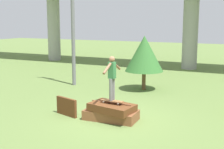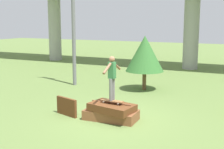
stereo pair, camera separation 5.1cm
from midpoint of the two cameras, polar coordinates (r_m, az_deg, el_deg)
ground_plane at (r=11.42m, az=-0.32°, el=-8.23°), size 80.00×80.00×0.00m
scrap_pile at (r=11.29m, az=-0.25°, el=-6.86°), size 1.94×1.19×0.65m
scrap_plank_loose at (r=11.92m, az=-8.44°, el=-5.85°), size 1.04×0.40×0.68m
skateboard at (r=11.12m, az=-0.13°, el=-4.80°), size 0.84×0.26×0.09m
skater at (r=10.93m, az=-0.13°, el=-0.11°), size 0.23×1.23×1.58m
utility_pole at (r=17.15m, az=-7.26°, el=9.85°), size 1.30×0.20×6.88m
tree_behind_left at (r=15.96m, az=5.83°, el=3.82°), size 1.95×1.95×2.79m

